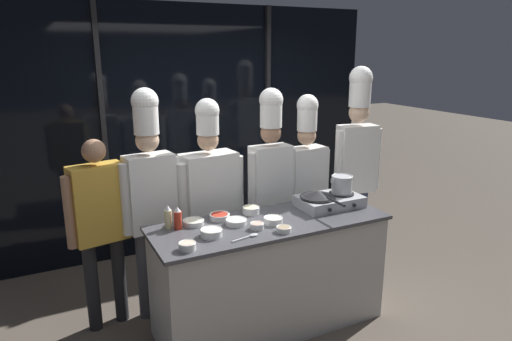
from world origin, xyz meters
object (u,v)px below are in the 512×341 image
(prep_bowl_garlic, at_px, (273,220))
(frying_pan, at_px, (318,194))
(chef_pastry, at_px, (306,175))
(prep_bowl_bean_sprouts, at_px, (194,222))
(portable_stove, at_px, (329,201))
(serving_spoon_slotted, at_px, (250,236))
(prep_bowl_chicken, at_px, (187,246))
(prep_bowl_chili_flakes, at_px, (220,216))
(squeeze_bottle_oil, at_px, (168,217))
(chef_apprentice, at_px, (357,151))
(squeeze_bottle_chili, at_px, (178,218))
(prep_bowl_mushrooms, at_px, (284,229))
(prep_bowl_onion, at_px, (211,232))
(prep_bowl_rice, at_px, (236,221))
(prep_bowl_noodles, at_px, (251,210))
(chef_head, at_px, (150,187))
(person_guest, at_px, (100,217))
(chef_sous, at_px, (210,191))
(prep_bowl_shrimp, at_px, (257,226))
(stock_pot, at_px, (342,184))
(chef_line, at_px, (271,174))

(prep_bowl_garlic, bearing_deg, frying_pan, 14.65)
(prep_bowl_garlic, bearing_deg, chef_pastry, 42.40)
(prep_bowl_bean_sprouts, relative_size, chef_pastry, 0.09)
(portable_stove, relative_size, frying_pan, 1.04)
(serving_spoon_slotted, bearing_deg, chef_pastry, 39.17)
(prep_bowl_chicken, distance_m, prep_bowl_chili_flakes, 0.60)
(squeeze_bottle_oil, height_order, chef_apprentice, chef_apprentice)
(portable_stove, height_order, squeeze_bottle_chili, squeeze_bottle_chili)
(prep_bowl_mushrooms, height_order, chef_pastry, chef_pastry)
(prep_bowl_onion, relative_size, serving_spoon_slotted, 0.70)
(prep_bowl_rice, bearing_deg, prep_bowl_bean_sprouts, 155.15)
(prep_bowl_noodles, xyz_separation_m, chef_pastry, (0.76, 0.36, 0.11))
(prep_bowl_mushrooms, height_order, chef_head, chef_head)
(chef_apprentice, bearing_deg, prep_bowl_mushrooms, 40.95)
(prep_bowl_mushrooms, bearing_deg, portable_stove, 26.61)
(prep_bowl_chicken, bearing_deg, chef_apprentice, 20.93)
(frying_pan, height_order, person_guest, person_guest)
(prep_bowl_chili_flakes, xyz_separation_m, serving_spoon_slotted, (0.06, -0.43, -0.02))
(portable_stove, relative_size, chef_sous, 0.29)
(prep_bowl_onion, relative_size, prep_bowl_noodles, 1.13)
(prep_bowl_garlic, bearing_deg, person_guest, 150.76)
(squeeze_bottle_oil, height_order, prep_bowl_noodles, squeeze_bottle_oil)
(prep_bowl_bean_sprouts, bearing_deg, portable_stove, -5.67)
(squeeze_bottle_oil, bearing_deg, prep_bowl_shrimp, -27.89)
(prep_bowl_bean_sprouts, bearing_deg, prep_bowl_garlic, -24.19)
(stock_pot, height_order, chef_pastry, chef_pastry)
(portable_stove, bearing_deg, prep_bowl_chicken, -167.76)
(squeeze_bottle_oil, height_order, prep_bowl_shrimp, squeeze_bottle_oil)
(prep_bowl_bean_sprouts, bearing_deg, prep_bowl_chicken, -114.25)
(prep_bowl_noodles, height_order, chef_pastry, chef_pastry)
(serving_spoon_slotted, xyz_separation_m, chef_line, (0.57, 0.75, 0.21))
(stock_pot, height_order, prep_bowl_bean_sprouts, stock_pot)
(prep_bowl_mushrooms, relative_size, chef_sous, 0.06)
(squeeze_bottle_chili, relative_size, prep_bowl_garlic, 1.18)
(prep_bowl_shrimp, relative_size, chef_head, 0.05)
(chef_pastry, bearing_deg, prep_bowl_chili_flakes, 14.80)
(portable_stove, bearing_deg, prep_bowl_shrimp, -167.10)
(chef_sous, bearing_deg, prep_bowl_bean_sprouts, 49.23)
(portable_stove, distance_m, person_guest, 1.88)
(serving_spoon_slotted, distance_m, chef_head, 0.97)
(serving_spoon_slotted, bearing_deg, prep_bowl_chicken, -179.19)
(prep_bowl_onion, height_order, prep_bowl_noodles, same)
(squeeze_bottle_oil, height_order, serving_spoon_slotted, squeeze_bottle_oil)
(prep_bowl_chili_flakes, height_order, prep_bowl_shrimp, prep_bowl_shrimp)
(portable_stove, relative_size, chef_head, 0.28)
(prep_bowl_noodles, bearing_deg, person_guest, 161.13)
(prep_bowl_rice, bearing_deg, person_guest, 149.21)
(prep_bowl_chicken, bearing_deg, prep_bowl_shrimp, 11.35)
(portable_stove, distance_m, prep_bowl_chili_flakes, 0.97)
(squeeze_bottle_oil, distance_m, prep_bowl_rice, 0.52)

